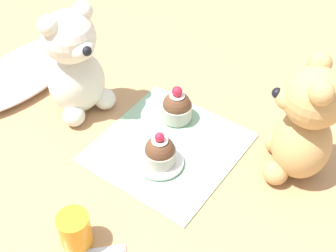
{
  "coord_description": "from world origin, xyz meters",
  "views": [
    {
      "loc": [
        -0.46,
        -0.33,
        0.62
      ],
      "look_at": [
        0.0,
        0.0,
        0.06
      ],
      "focal_mm": 50.0,
      "sensor_mm": 36.0,
      "label": 1
    }
  ],
  "objects_px": {
    "saucer_plate": "(160,161)",
    "juice_glass": "(75,230)",
    "teddy_bear_cream": "(75,65)",
    "teddy_bear_tan": "(304,125)",
    "cupcake_near_cream_bear": "(177,107)",
    "teaspoon": "(89,252)",
    "cupcake_near_tan_bear": "(160,152)"
  },
  "relations": [
    {
      "from": "saucer_plate",
      "to": "juice_glass",
      "type": "bearing_deg",
      "value": 176.73
    },
    {
      "from": "cupcake_near_cream_bear",
      "to": "teaspoon",
      "type": "xyz_separation_m",
      "value": [
        -0.31,
        -0.06,
        -0.03
      ]
    },
    {
      "from": "teddy_bear_tan",
      "to": "teddy_bear_cream",
      "type": "bearing_deg",
      "value": -100.93
    },
    {
      "from": "cupcake_near_tan_bear",
      "to": "juice_glass",
      "type": "relative_size",
      "value": 1.09
    },
    {
      "from": "teddy_bear_cream",
      "to": "juice_glass",
      "type": "bearing_deg",
      "value": -125.02
    },
    {
      "from": "teddy_bear_cream",
      "to": "saucer_plate",
      "type": "height_order",
      "value": "teddy_bear_cream"
    },
    {
      "from": "teaspoon",
      "to": "teddy_bear_cream",
      "type": "bearing_deg",
      "value": 90.2
    },
    {
      "from": "cupcake_near_cream_bear",
      "to": "saucer_plate",
      "type": "bearing_deg",
      "value": -159.33
    },
    {
      "from": "cupcake_near_tan_bear",
      "to": "saucer_plate",
      "type": "bearing_deg",
      "value": 0.0
    },
    {
      "from": "cupcake_near_tan_bear",
      "to": "teddy_bear_cream",
      "type": "bearing_deg",
      "value": 81.84
    },
    {
      "from": "saucer_plate",
      "to": "juice_glass",
      "type": "height_order",
      "value": "juice_glass"
    },
    {
      "from": "saucer_plate",
      "to": "teaspoon",
      "type": "relative_size",
      "value": 0.76
    },
    {
      "from": "cupcake_near_cream_bear",
      "to": "juice_glass",
      "type": "relative_size",
      "value": 1.21
    },
    {
      "from": "teddy_bear_tan",
      "to": "cupcake_near_cream_bear",
      "type": "relative_size",
      "value": 2.95
    },
    {
      "from": "juice_glass",
      "to": "teddy_bear_tan",
      "type": "bearing_deg",
      "value": -31.92
    },
    {
      "from": "teddy_bear_tan",
      "to": "teaspoon",
      "type": "distance_m",
      "value": 0.38
    },
    {
      "from": "teddy_bear_cream",
      "to": "cupcake_near_cream_bear",
      "type": "relative_size",
      "value": 2.95
    },
    {
      "from": "cupcake_near_tan_bear",
      "to": "teaspoon",
      "type": "height_order",
      "value": "cupcake_near_tan_bear"
    },
    {
      "from": "cupcake_near_cream_bear",
      "to": "teddy_bear_cream",
      "type": "bearing_deg",
      "value": 114.94
    },
    {
      "from": "cupcake_near_cream_bear",
      "to": "juice_glass",
      "type": "bearing_deg",
      "value": -174.3
    },
    {
      "from": "cupcake_near_tan_bear",
      "to": "juice_glass",
      "type": "xyz_separation_m",
      "value": [
        -0.19,
        0.01,
        -0.0
      ]
    },
    {
      "from": "cupcake_near_cream_bear",
      "to": "cupcake_near_tan_bear",
      "type": "xyz_separation_m",
      "value": [
        -0.11,
        -0.04,
        0.0
      ]
    },
    {
      "from": "cupcake_near_tan_bear",
      "to": "teaspoon",
      "type": "bearing_deg",
      "value": -175.26
    },
    {
      "from": "cupcake_near_cream_bear",
      "to": "juice_glass",
      "type": "xyz_separation_m",
      "value": [
        -0.3,
        -0.03,
        -0.0
      ]
    },
    {
      "from": "cupcake_near_tan_bear",
      "to": "juice_glass",
      "type": "distance_m",
      "value": 0.19
    },
    {
      "from": "teddy_bear_cream",
      "to": "teddy_bear_tan",
      "type": "xyz_separation_m",
      "value": [
        0.1,
        -0.4,
        0.0
      ]
    },
    {
      "from": "teaspoon",
      "to": "teddy_bear_tan",
      "type": "bearing_deg",
      "value": 17.37
    },
    {
      "from": "juice_glass",
      "to": "teddy_bear_cream",
      "type": "bearing_deg",
      "value": 41.82
    },
    {
      "from": "teddy_bear_tan",
      "to": "juice_glass",
      "type": "distance_m",
      "value": 0.39
    },
    {
      "from": "cupcake_near_cream_bear",
      "to": "teaspoon",
      "type": "height_order",
      "value": "cupcake_near_cream_bear"
    },
    {
      "from": "teddy_bear_cream",
      "to": "teaspoon",
      "type": "distance_m",
      "value": 0.34
    },
    {
      "from": "teddy_bear_cream",
      "to": "teddy_bear_tan",
      "type": "distance_m",
      "value": 0.41
    }
  ]
}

